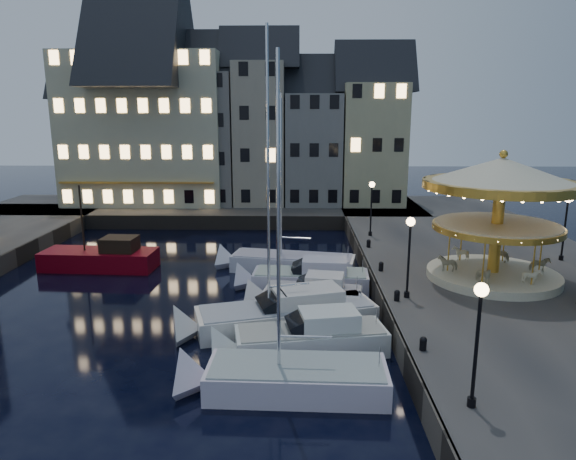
{
  "coord_description": "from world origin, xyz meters",
  "views": [
    {
      "loc": [
        1.58,
        -23.9,
        10.5
      ],
      "look_at": [
        1.0,
        8.0,
        3.2
      ],
      "focal_mm": 32.0,
      "sensor_mm": 36.0,
      "label": 1
    }
  ],
  "objects_px": {
    "streetlamp_c": "(371,201)",
    "carousel": "(500,196)",
    "motorboat_a": "(282,379)",
    "bollard_b": "(397,295)",
    "streetlamp_b": "(409,246)",
    "bollard_c": "(381,266)",
    "motorboat_e": "(304,279)",
    "bollard_d": "(369,243)",
    "streetlamp_a": "(478,328)",
    "streetlamp_d": "(566,218)",
    "motorboat_d": "(305,296)",
    "motorboat_f": "(284,263)",
    "motorboat_b": "(302,340)",
    "bollard_a": "(423,343)",
    "red_fishing_boat": "(102,259)",
    "motorboat_c": "(279,315)"
  },
  "relations": [
    {
      "from": "streetlamp_d",
      "to": "bollard_b",
      "type": "xyz_separation_m",
      "value": [
        -11.9,
        -7.5,
        -2.41
      ]
    },
    {
      "from": "streetlamp_a",
      "to": "motorboat_e",
      "type": "xyz_separation_m",
      "value": [
        -5.2,
        14.81,
        -3.38
      ]
    },
    {
      "from": "bollard_d",
      "to": "carousel",
      "type": "distance_m",
      "value": 10.27
    },
    {
      "from": "streetlamp_c",
      "to": "bollard_c",
      "type": "bearing_deg",
      "value": -93.81
    },
    {
      "from": "streetlamp_d",
      "to": "motorboat_d",
      "type": "bearing_deg",
      "value": -162.6
    },
    {
      "from": "motorboat_c",
      "to": "motorboat_d",
      "type": "bearing_deg",
      "value": 64.59
    },
    {
      "from": "streetlamp_d",
      "to": "bollard_c",
      "type": "distance_m",
      "value": 12.4
    },
    {
      "from": "bollard_a",
      "to": "motorboat_a",
      "type": "height_order",
      "value": "motorboat_a"
    },
    {
      "from": "streetlamp_a",
      "to": "motorboat_e",
      "type": "bearing_deg",
      "value": 109.34
    },
    {
      "from": "motorboat_e",
      "to": "streetlamp_d",
      "type": "bearing_deg",
      "value": 7.55
    },
    {
      "from": "bollard_d",
      "to": "motorboat_d",
      "type": "height_order",
      "value": "motorboat_d"
    },
    {
      "from": "red_fishing_boat",
      "to": "motorboat_a",
      "type": "bearing_deg",
      "value": -50.88
    },
    {
      "from": "motorboat_e",
      "to": "streetlamp_c",
      "type": "bearing_deg",
      "value": 59.1
    },
    {
      "from": "bollard_c",
      "to": "bollard_d",
      "type": "bearing_deg",
      "value": 90.0
    },
    {
      "from": "bollard_b",
      "to": "motorboat_a",
      "type": "distance_m",
      "value": 8.65
    },
    {
      "from": "motorboat_d",
      "to": "motorboat_e",
      "type": "bearing_deg",
      "value": 90.94
    },
    {
      "from": "bollard_a",
      "to": "carousel",
      "type": "relative_size",
      "value": 0.07
    },
    {
      "from": "streetlamp_c",
      "to": "bollard_c",
      "type": "height_order",
      "value": "streetlamp_c"
    },
    {
      "from": "motorboat_e",
      "to": "bollard_d",
      "type": "bearing_deg",
      "value": 48.44
    },
    {
      "from": "motorboat_f",
      "to": "motorboat_e",
      "type": "bearing_deg",
      "value": -71.24
    },
    {
      "from": "streetlamp_a",
      "to": "bollard_b",
      "type": "bearing_deg",
      "value": 93.61
    },
    {
      "from": "motorboat_a",
      "to": "bollard_b",
      "type": "bearing_deg",
      "value": 49.44
    },
    {
      "from": "motorboat_a",
      "to": "streetlamp_a",
      "type": "bearing_deg",
      "value": -25.71
    },
    {
      "from": "streetlamp_b",
      "to": "bollard_c",
      "type": "xyz_separation_m",
      "value": [
        -0.6,
        4.5,
        -2.41
      ]
    },
    {
      "from": "streetlamp_d",
      "to": "motorboat_d",
      "type": "height_order",
      "value": "streetlamp_d"
    },
    {
      "from": "motorboat_d",
      "to": "bollard_d",
      "type": "bearing_deg",
      "value": 60.84
    },
    {
      "from": "motorboat_a",
      "to": "motorboat_d",
      "type": "relative_size",
      "value": 2.08
    },
    {
      "from": "motorboat_b",
      "to": "motorboat_f",
      "type": "relative_size",
      "value": 0.63
    },
    {
      "from": "motorboat_b",
      "to": "motorboat_a",
      "type": "bearing_deg",
      "value": -103.57
    },
    {
      "from": "red_fishing_boat",
      "to": "motorboat_b",
      "type": "bearing_deg",
      "value": -42.52
    },
    {
      "from": "streetlamp_d",
      "to": "bollard_b",
      "type": "height_order",
      "value": "streetlamp_d"
    },
    {
      "from": "motorboat_a",
      "to": "motorboat_c",
      "type": "relative_size",
      "value": 1.01
    },
    {
      "from": "bollard_d",
      "to": "motorboat_c",
      "type": "relative_size",
      "value": 0.04
    },
    {
      "from": "red_fishing_boat",
      "to": "streetlamp_a",
      "type": "bearing_deg",
      "value": -44.61
    },
    {
      "from": "streetlamp_b",
      "to": "streetlamp_d",
      "type": "bearing_deg",
      "value": 31.78
    },
    {
      "from": "streetlamp_b",
      "to": "motorboat_c",
      "type": "relative_size",
      "value": 0.31
    },
    {
      "from": "streetlamp_b",
      "to": "motorboat_a",
      "type": "height_order",
      "value": "motorboat_a"
    },
    {
      "from": "streetlamp_d",
      "to": "bollard_c",
      "type": "height_order",
      "value": "streetlamp_d"
    },
    {
      "from": "streetlamp_c",
      "to": "carousel",
      "type": "distance_m",
      "value": 11.98
    },
    {
      "from": "streetlamp_c",
      "to": "red_fishing_boat",
      "type": "xyz_separation_m",
      "value": [
        -19.03,
        -4.73,
        -3.32
      ]
    },
    {
      "from": "streetlamp_c",
      "to": "motorboat_e",
      "type": "bearing_deg",
      "value": -120.9
    },
    {
      "from": "streetlamp_c",
      "to": "motorboat_d",
      "type": "bearing_deg",
      "value": -113.84
    },
    {
      "from": "bollard_a",
      "to": "red_fishing_boat",
      "type": "xyz_separation_m",
      "value": [
        -18.43,
        14.77,
        -0.9
      ]
    },
    {
      "from": "carousel",
      "to": "streetlamp_a",
      "type": "bearing_deg",
      "value": -112.77
    },
    {
      "from": "bollard_a",
      "to": "red_fishing_boat",
      "type": "distance_m",
      "value": 23.63
    },
    {
      "from": "streetlamp_b",
      "to": "motorboat_f",
      "type": "relative_size",
      "value": 0.34
    },
    {
      "from": "motorboat_a",
      "to": "motorboat_b",
      "type": "height_order",
      "value": "motorboat_a"
    },
    {
      "from": "motorboat_c",
      "to": "motorboat_f",
      "type": "xyz_separation_m",
      "value": [
        0.04,
        9.55,
        -0.15
      ]
    },
    {
      "from": "bollard_c",
      "to": "motorboat_e",
      "type": "distance_m",
      "value": 4.71
    },
    {
      "from": "streetlamp_b",
      "to": "streetlamp_d",
      "type": "height_order",
      "value": "same"
    }
  ]
}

